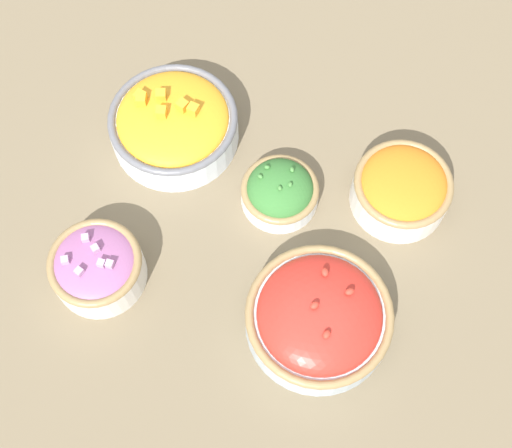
{
  "coord_description": "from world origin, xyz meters",
  "views": [
    {
      "loc": [
        -0.17,
        0.37,
        0.96
      ],
      "look_at": [
        0.0,
        0.0,
        0.03
      ],
      "focal_mm": 50.0,
      "sensor_mm": 36.0,
      "label": 1
    }
  ],
  "objects_px": {
    "bowl_cherry_tomatoes": "(319,317)",
    "bowl_squash": "(174,124)",
    "bowl_broccoli": "(280,191)",
    "bowl_red_onion": "(97,267)",
    "bowl_carrots": "(402,188)"
  },
  "relations": [
    {
      "from": "bowl_red_onion",
      "to": "bowl_carrots",
      "type": "xyz_separation_m",
      "value": [
        -0.34,
        -0.29,
        0.0
      ]
    },
    {
      "from": "bowl_broccoli",
      "to": "bowl_squash",
      "type": "relative_size",
      "value": 0.59
    },
    {
      "from": "bowl_squash",
      "to": "bowl_carrots",
      "type": "bearing_deg",
      "value": -173.5
    },
    {
      "from": "bowl_broccoli",
      "to": "bowl_carrots",
      "type": "bearing_deg",
      "value": -155.82
    },
    {
      "from": "bowl_broccoli",
      "to": "bowl_red_onion",
      "type": "xyz_separation_m",
      "value": [
        0.18,
        0.22,
        0.01
      ]
    },
    {
      "from": "bowl_cherry_tomatoes",
      "to": "bowl_squash",
      "type": "relative_size",
      "value": 1.02
    },
    {
      "from": "bowl_broccoli",
      "to": "bowl_carrots",
      "type": "xyz_separation_m",
      "value": [
        -0.16,
        -0.07,
        0.01
      ]
    },
    {
      "from": "bowl_cherry_tomatoes",
      "to": "bowl_carrots",
      "type": "height_order",
      "value": "bowl_cherry_tomatoes"
    },
    {
      "from": "bowl_red_onion",
      "to": "bowl_squash",
      "type": "distance_m",
      "value": 0.25
    },
    {
      "from": "bowl_broccoli",
      "to": "bowl_cherry_tomatoes",
      "type": "xyz_separation_m",
      "value": [
        -0.12,
        0.15,
        0.01
      ]
    },
    {
      "from": "bowl_cherry_tomatoes",
      "to": "bowl_squash",
      "type": "xyz_separation_m",
      "value": [
        0.31,
        -0.19,
        0.0
      ]
    },
    {
      "from": "bowl_squash",
      "to": "bowl_red_onion",
      "type": "bearing_deg",
      "value": 92.03
    },
    {
      "from": "bowl_red_onion",
      "to": "bowl_carrots",
      "type": "bearing_deg",
      "value": -139.83
    },
    {
      "from": "bowl_cherry_tomatoes",
      "to": "bowl_red_onion",
      "type": "bearing_deg",
      "value": 11.41
    },
    {
      "from": "bowl_carrots",
      "to": "bowl_broccoli",
      "type": "bearing_deg",
      "value": 24.18
    }
  ]
}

